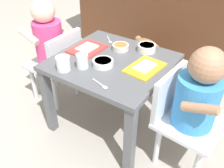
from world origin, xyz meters
name	(u,v)px	position (x,y,z in m)	size (l,w,h in m)	color
ground_plane	(112,121)	(0.00, 0.00, 0.00)	(7.00, 7.00, 0.00)	#9E998E
kitchen_cabinet_back	(183,3)	(0.00, 0.99, 0.48)	(1.84, 0.33, 0.95)	#56331E
dining_table	(112,72)	(0.00, 0.00, 0.36)	(0.58, 0.54, 0.44)	#515459
seated_child_left	(50,43)	(-0.45, 0.00, 0.41)	(0.29, 0.29, 0.67)	silver
seated_child_right	(195,98)	(0.45, -0.03, 0.41)	(0.30, 0.30, 0.65)	silver
dog	(150,54)	(-0.03, 0.55, 0.21)	(0.43, 0.36, 0.31)	olive
food_tray_left	(87,49)	(-0.18, 0.02, 0.44)	(0.16, 0.20, 0.02)	red
food_tray_right	(145,67)	(0.18, 0.02, 0.44)	(0.16, 0.21, 0.02)	gold
water_cup_left	(82,62)	(-0.08, -0.14, 0.47)	(0.06, 0.06, 0.07)	white
water_cup_right	(63,64)	(-0.14, -0.21, 0.47)	(0.07, 0.07, 0.07)	white
cereal_bowl_left_side	(147,48)	(0.10, 0.19, 0.46)	(0.10, 0.10, 0.04)	white
cereal_bowl_right_side	(103,63)	(-0.01, -0.07, 0.45)	(0.10, 0.10, 0.03)	white
veggie_bowl_far	(121,47)	(-0.03, 0.12, 0.45)	(0.09, 0.09, 0.03)	silver
spoon_by_left_tray	(109,40)	(-0.14, 0.18, 0.44)	(0.08, 0.08, 0.01)	silver
spoon_by_right_tray	(101,85)	(0.09, -0.21, 0.44)	(0.10, 0.04, 0.01)	silver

